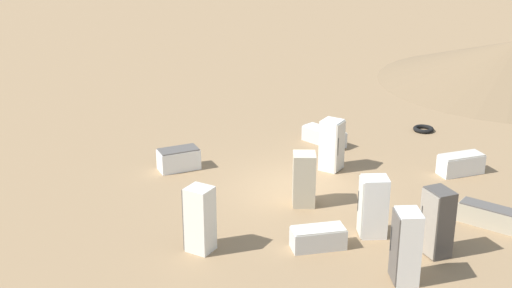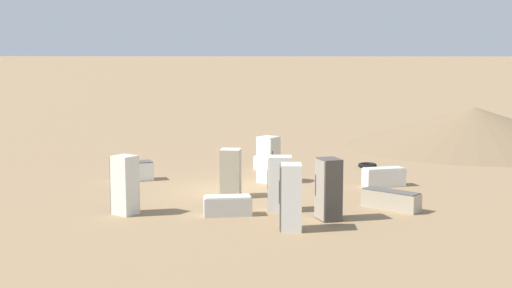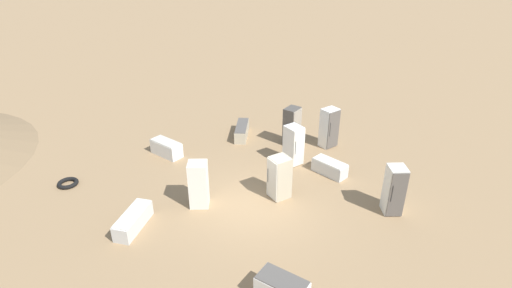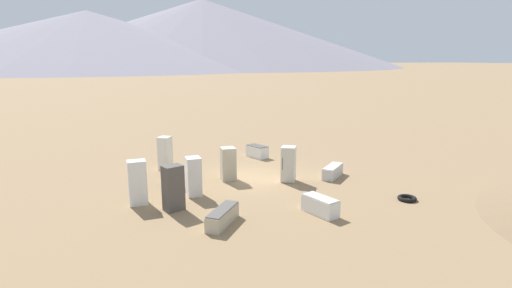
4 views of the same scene
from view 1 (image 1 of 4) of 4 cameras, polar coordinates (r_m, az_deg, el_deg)
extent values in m
plane|color=#937551|center=(23.42, 3.47, -3.65)|extent=(1000.00, 1000.00, 0.00)
cube|color=white|center=(25.47, 16.06, -1.59)|extent=(1.11, 1.68, 0.67)
cube|color=beige|center=(25.35, 16.14, -0.85)|extent=(1.06, 1.61, 0.04)
cube|color=white|center=(24.99, -6.20, -1.24)|extent=(1.21, 1.57, 0.71)
cube|color=#56514C|center=(24.85, -6.23, -0.43)|extent=(1.16, 1.51, 0.04)
cube|color=silver|center=(19.39, -4.49, -6.03)|extent=(0.87, 0.89, 1.87)
cube|color=#56514C|center=(19.58, -5.35, -5.79)|extent=(0.52, 0.34, 1.79)
cylinder|color=#2D2D2D|center=(19.71, -5.06, -5.29)|extent=(0.02, 0.02, 0.65)
cube|color=#B2A88E|center=(21.99, 18.39, -5.60)|extent=(1.63, 1.88, 0.58)
cube|color=#56514C|center=(21.86, 18.48, -4.87)|extent=(1.57, 1.81, 0.04)
cube|color=white|center=(20.41, 9.41, -4.98)|extent=(0.66, 0.74, 1.78)
cube|color=silver|center=(20.33, 8.36, -5.02)|extent=(0.61, 0.06, 1.71)
cylinder|color=#2D2D2D|center=(20.49, 8.17, -4.53)|extent=(0.02, 0.02, 0.62)
cube|color=silver|center=(27.34, 5.47, 0.58)|extent=(1.71, 1.65, 0.57)
cube|color=silver|center=(27.23, 5.49, 1.18)|extent=(1.65, 1.58, 0.04)
cube|color=silver|center=(24.78, 6.05, -0.08)|extent=(0.93, 0.92, 1.80)
cube|color=beige|center=(24.64, 6.76, -0.23)|extent=(0.58, 0.39, 1.73)
cylinder|color=#2D2D2D|center=(24.39, 6.60, -0.21)|extent=(0.02, 0.02, 0.63)
cube|color=silver|center=(19.82, 5.00, -7.54)|extent=(0.90, 1.58, 0.57)
cube|color=silver|center=(19.67, 5.03, -6.75)|extent=(0.86, 1.51, 0.04)
cube|color=#B2A88E|center=(22.05, 3.86, -2.84)|extent=(0.71, 0.71, 1.70)
cube|color=beige|center=(22.38, 3.81, -2.47)|extent=(0.06, 0.66, 1.63)
cylinder|color=#2D2D2D|center=(22.39, 4.42, -2.24)|extent=(0.02, 0.02, 0.60)
cube|color=#4C4742|center=(19.77, 14.32, -6.08)|extent=(0.93, 0.81, 1.89)
cube|color=gray|center=(19.60, 13.60, -6.25)|extent=(0.71, 0.31, 1.81)
cylinder|color=#2D2D2D|center=(19.74, 13.09, -5.71)|extent=(0.02, 0.02, 0.66)
cube|color=white|center=(18.32, 11.95, -8.04)|extent=(0.78, 0.61, 1.93)
cube|color=#56514C|center=(18.24, 11.01, -8.10)|extent=(0.72, 0.07, 1.85)
cylinder|color=#2D2D2D|center=(18.41, 10.74, -7.45)|extent=(0.02, 0.02, 0.67)
torus|color=black|center=(29.44, 13.25, 1.17)|extent=(0.82, 0.82, 0.17)
camera|label=2|loc=(7.59, 119.06, -48.40)|focal=50.00mm
camera|label=3|loc=(29.32, -18.90, 18.18)|focal=28.00mm
camera|label=4|loc=(26.24, 52.41, 4.95)|focal=28.00mm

